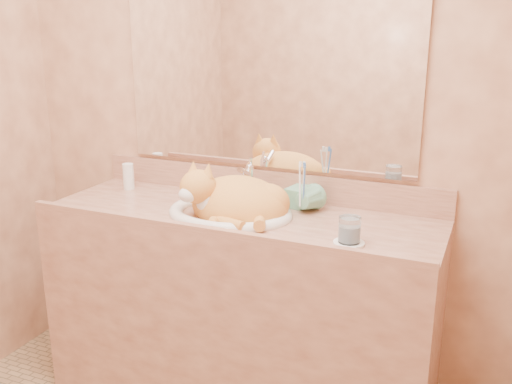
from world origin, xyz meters
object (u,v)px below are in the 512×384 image
at_px(cat, 233,199).
at_px(toothbrush_cup, 302,203).
at_px(water_glass, 350,230).
at_px(vanity_counter, 240,310).
at_px(soap_dispenser, 292,188).
at_px(sink_basin, 230,196).

xyz_separation_m(cat, toothbrush_cup, (0.25, 0.11, -0.02)).
height_order(toothbrush_cup, water_glass, same).
relative_size(vanity_counter, soap_dispenser, 8.81).
distance_m(cat, water_glass, 0.52).
relative_size(sink_basin, toothbrush_cup, 4.59).
bearing_deg(sink_basin, toothbrush_cup, 31.01).
relative_size(sink_basin, cat, 1.20).
xyz_separation_m(vanity_counter, soap_dispenser, (0.17, 0.14, 0.52)).
bearing_deg(water_glass, cat, 165.59).
relative_size(cat, soap_dispenser, 2.28).
bearing_deg(sink_basin, soap_dispenser, 46.23).
bearing_deg(toothbrush_cup, soap_dispenser, 140.75).
xyz_separation_m(vanity_counter, cat, (-0.02, -0.02, 0.49)).
distance_m(cat, soap_dispenser, 0.25).
bearing_deg(toothbrush_cup, cat, -155.67).
bearing_deg(cat, sink_basin, -174.59).
xyz_separation_m(vanity_counter, water_glass, (0.49, -0.15, 0.48)).
height_order(vanity_counter, toothbrush_cup, toothbrush_cup).
distance_m(cat, toothbrush_cup, 0.27).
relative_size(cat, toothbrush_cup, 3.82).
bearing_deg(cat, soap_dispenser, 47.94).
bearing_deg(toothbrush_cup, vanity_counter, -158.51).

